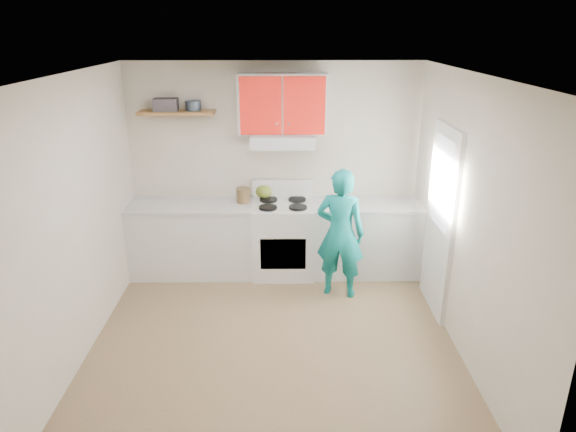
{
  "coord_description": "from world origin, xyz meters",
  "views": [
    {
      "loc": [
        0.09,
        -4.4,
        2.99
      ],
      "look_at": [
        0.15,
        0.55,
        1.15
      ],
      "focal_mm": 32.16,
      "sensor_mm": 36.0,
      "label": 1
    }
  ],
  "objects_px": {
    "stove": "(283,239)",
    "tin": "(193,106)",
    "crock": "(243,196)",
    "person": "(340,233)",
    "kettle": "(264,191)"
  },
  "relations": [
    {
      "from": "tin",
      "to": "person",
      "type": "bearing_deg",
      "value": -24.13
    },
    {
      "from": "kettle",
      "to": "person",
      "type": "height_order",
      "value": "person"
    },
    {
      "from": "tin",
      "to": "person",
      "type": "distance_m",
      "value": 2.3
    },
    {
      "from": "tin",
      "to": "crock",
      "type": "height_order",
      "value": "tin"
    },
    {
      "from": "crock",
      "to": "person",
      "type": "height_order",
      "value": "person"
    },
    {
      "from": "stove",
      "to": "tin",
      "type": "relative_size",
      "value": 4.92
    },
    {
      "from": "stove",
      "to": "kettle",
      "type": "height_order",
      "value": "kettle"
    },
    {
      "from": "kettle",
      "to": "person",
      "type": "distance_m",
      "value": 1.24
    },
    {
      "from": "tin",
      "to": "stove",
      "type": "bearing_deg",
      "value": -10.96
    },
    {
      "from": "stove",
      "to": "kettle",
      "type": "relative_size",
      "value": 4.33
    },
    {
      "from": "crock",
      "to": "person",
      "type": "xyz_separation_m",
      "value": [
        1.14,
        -0.65,
        -0.24
      ]
    },
    {
      "from": "crock",
      "to": "tin",
      "type": "bearing_deg",
      "value": 168.27
    },
    {
      "from": "person",
      "to": "tin",
      "type": "bearing_deg",
      "value": -8.06
    },
    {
      "from": "tin",
      "to": "crock",
      "type": "distance_m",
      "value": 1.24
    },
    {
      "from": "crock",
      "to": "person",
      "type": "bearing_deg",
      "value": -29.55
    }
  ]
}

